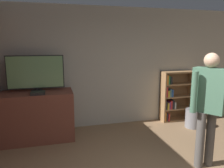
{
  "coord_description": "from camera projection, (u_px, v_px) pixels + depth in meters",
  "views": [
    {
      "loc": [
        -1.33,
        -1.64,
        1.89
      ],
      "look_at": [
        -0.41,
        1.83,
        1.23
      ],
      "focal_mm": 35.0,
      "sensor_mm": 36.0,
      "label": 1
    }
  ],
  "objects": [
    {
      "name": "person",
      "position": [
        208.0,
        101.0,
        3.25
      ],
      "size": [
        0.6,
        0.5,
        1.76
      ],
      "rotation": [
        0.0,
        0.0,
        -0.96
      ],
      "color": "#56514C",
      "rests_on": "ground_plane"
    },
    {
      "name": "waste_bin",
      "position": [
        193.0,
        118.0,
        4.98
      ],
      "size": [
        0.33,
        0.33,
        0.43
      ],
      "color": "gray",
      "rests_on": "ground_plane"
    },
    {
      "name": "bookshelf",
      "position": [
        174.0,
        96.0,
        5.38
      ],
      "size": [
        0.8,
        0.28,
        1.23
      ],
      "color": "#997047",
      "rests_on": "ground_plane"
    },
    {
      "name": "game_console",
      "position": [
        38.0,
        93.0,
        4.06
      ],
      "size": [
        0.26,
        0.21,
        0.05
      ],
      "color": "black",
      "rests_on": "tv_ledge"
    },
    {
      "name": "tv_ledge",
      "position": [
        38.0,
        116.0,
        4.33
      ],
      "size": [
        1.36,
        0.69,
        0.96
      ],
      "color": "brown",
      "rests_on": "ground_plane"
    },
    {
      "name": "television",
      "position": [
        36.0,
        73.0,
        4.24
      ],
      "size": [
        1.07,
        0.22,
        0.71
      ],
      "color": "black",
      "rests_on": "tv_ledge"
    },
    {
      "name": "wall_back",
      "position": [
        114.0,
        67.0,
        5.04
      ],
      "size": [
        6.85,
        0.06,
        2.7
      ],
      "color": "#B2AD9E",
      "rests_on": "ground_plane"
    }
  ]
}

